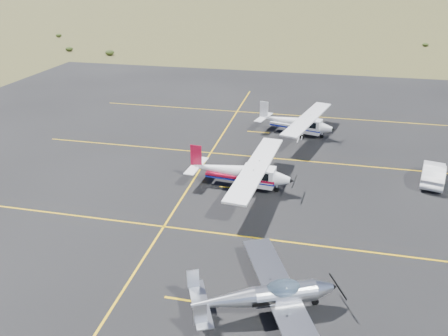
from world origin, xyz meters
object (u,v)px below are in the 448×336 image
at_px(aircraft_low_wing, 268,296).
at_px(aircraft_cessna, 241,171).
at_px(sedan, 433,173).
at_px(aircraft_plain, 296,122).

relative_size(aircraft_low_wing, aircraft_cessna, 0.81).
bearing_deg(sedan, aircraft_cessna, 29.13).
distance_m(aircraft_low_wing, aircraft_plain, 22.17).
bearing_deg(aircraft_plain, aircraft_low_wing, -74.18).
height_order(aircraft_plain, sedan, aircraft_plain).
relative_size(aircraft_low_wing, sedan, 2.08).
bearing_deg(aircraft_cessna, aircraft_plain, 80.86).
distance_m(aircraft_low_wing, aircraft_cessna, 11.65).
xyz_separation_m(aircraft_low_wing, aircraft_cessna, (-3.22, 11.19, 0.26)).
relative_size(aircraft_cessna, aircraft_plain, 1.04).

